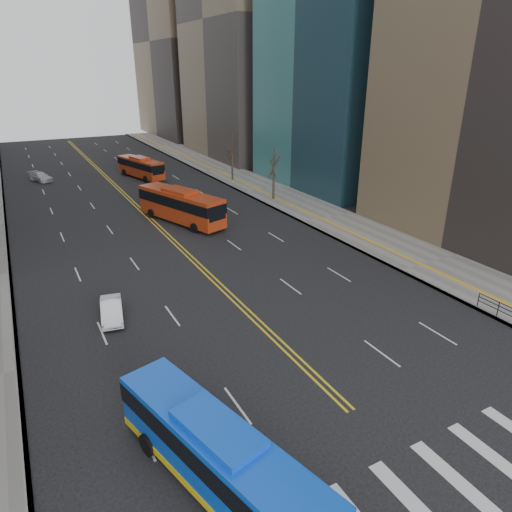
% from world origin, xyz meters
% --- Properties ---
extents(ground, '(220.00, 220.00, 0.00)m').
position_xyz_m(ground, '(0.00, 0.00, 0.00)').
color(ground, black).
extents(sidewalk_right, '(7.00, 130.00, 0.15)m').
position_xyz_m(sidewalk_right, '(17.50, 45.00, 0.07)').
color(sidewalk_right, gray).
rests_on(sidewalk_right, ground).
extents(crosswalk, '(26.70, 4.00, 0.01)m').
position_xyz_m(crosswalk, '(0.00, 0.00, 0.01)').
color(crosswalk, silver).
rests_on(crosswalk, ground).
extents(centerline, '(0.55, 100.00, 0.01)m').
position_xyz_m(centerline, '(0.00, 55.00, 0.01)').
color(centerline, gold).
rests_on(centerline, ground).
extents(office_towers, '(83.00, 134.00, 58.00)m').
position_xyz_m(office_towers, '(0.12, 68.51, 23.92)').
color(office_towers, gray).
rests_on(office_towers, ground).
extents(street_trees, '(35.20, 47.20, 7.60)m').
position_xyz_m(street_trees, '(-7.18, 34.55, 4.87)').
color(street_trees, '#2F251D').
rests_on(street_trees, ground).
extents(blue_bus, '(5.06, 11.12, 3.20)m').
position_xyz_m(blue_bus, '(-7.42, 4.00, 1.68)').
color(blue_bus, blue).
rests_on(blue_bus, ground).
extents(red_bus_near, '(6.27, 11.70, 3.63)m').
position_xyz_m(red_bus_near, '(2.73, 36.88, 2.02)').
color(red_bus_near, '#AB3112').
rests_on(red_bus_near, ground).
extents(red_bus_far, '(4.78, 10.11, 3.16)m').
position_xyz_m(red_bus_far, '(4.62, 60.17, 1.77)').
color(red_bus_far, '#AB3112').
rests_on(red_bus_far, ground).
extents(car_white, '(1.99, 4.01, 1.26)m').
position_xyz_m(car_white, '(-8.32, 19.51, 0.63)').
color(car_white, white).
rests_on(car_white, ground).
extents(car_dark_mid, '(2.65, 4.43, 1.41)m').
position_xyz_m(car_dark_mid, '(5.84, 45.88, 0.71)').
color(car_dark_mid, black).
rests_on(car_dark_mid, ground).
extents(car_silver, '(3.51, 4.83, 1.30)m').
position_xyz_m(car_silver, '(-9.03, 64.96, 0.65)').
color(car_silver, '#AFAFB4').
rests_on(car_silver, ground).
extents(car_dark_far, '(2.48, 4.57, 1.22)m').
position_xyz_m(car_dark_far, '(8.03, 70.59, 0.61)').
color(car_dark_far, black).
rests_on(car_dark_far, ground).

